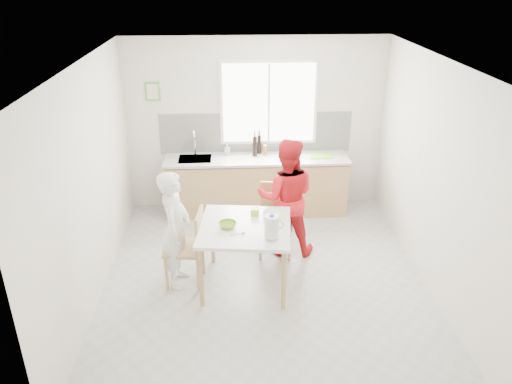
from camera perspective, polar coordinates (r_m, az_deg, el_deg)
ground at (r=6.40m, az=1.03°, el=-10.04°), size 4.50×4.50×0.00m
room_shell at (r=5.63m, az=1.16°, el=3.87°), size 4.50×4.50×4.50m
window at (r=7.74m, az=1.47°, el=10.13°), size 1.50×0.06×1.30m
backsplash at (r=7.88m, az=-0.04°, el=6.79°), size 3.00×0.02×0.65m
picture_frame at (r=7.77m, az=-11.76°, el=11.19°), size 0.22×0.03×0.28m
kitchen_counter at (r=7.89m, az=0.05°, el=0.55°), size 2.84×0.64×1.37m
dining_table at (r=5.95m, az=-1.25°, el=-4.58°), size 1.18×1.18×0.82m
chair_left at (r=6.13m, az=-7.58°, el=-5.97°), size 0.50×0.50×0.98m
chair_far at (r=6.75m, az=2.27°, el=-2.71°), size 0.50×0.50×0.98m
person_white at (r=6.06m, az=-9.17°, el=-4.24°), size 0.41×0.58×1.49m
person_red at (r=6.64m, az=3.46°, el=-0.61°), size 0.85×0.70×1.63m
bowl_green at (r=5.87m, az=-3.25°, el=-3.76°), size 0.23×0.23×0.06m
bowl_white at (r=6.10m, az=1.73°, el=-2.60°), size 0.23×0.23×0.05m
milk_jug at (r=5.57m, az=1.84°, el=-3.93°), size 0.22×0.16×0.28m
green_box at (r=6.13m, az=-0.13°, el=-2.27°), size 0.11×0.11×0.09m
spoon at (r=5.72m, az=-2.23°, el=-4.80°), size 0.16×0.05×0.01m
cutting_board at (r=7.82m, az=7.36°, el=4.12°), size 0.35×0.26×0.01m
wine_bottle_a at (r=7.71m, az=-0.13°, el=5.26°), size 0.07×0.07×0.32m
wine_bottle_b at (r=7.83m, az=0.36°, el=5.48°), size 0.07×0.07×0.30m
jar_amber at (r=7.79m, az=1.03°, el=4.82°), size 0.06×0.06×0.16m
soap_bottle at (r=7.82m, az=-3.30°, el=4.90°), size 0.08×0.08×0.17m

